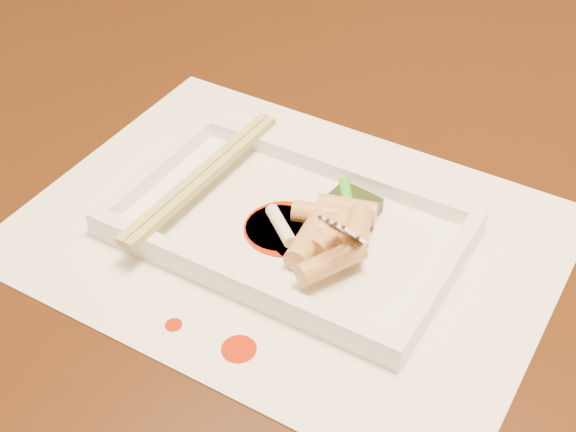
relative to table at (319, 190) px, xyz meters
The scene contains 25 objects.
table is the anchor object (origin of this frame).
placemat 0.21m from the table, 69.63° to the right, with size 0.40×0.30×0.00m, color white.
sauce_splatter_a 0.32m from the table, 71.91° to the right, with size 0.02×0.02×0.00m, color #B32105.
sauce_splatter_b 0.31m from the table, 81.55° to the right, with size 0.01×0.01×0.00m, color #B32105.
plate_base 0.21m from the table, 69.63° to the right, with size 0.26×0.16×0.01m, color white.
plate_rim_far 0.16m from the table, 56.67° to the right, with size 0.26×0.01×0.01m, color white.
plate_rim_near 0.28m from the table, 75.50° to the right, with size 0.26×0.01×0.01m, color white.
plate_rim_left 0.22m from the table, 109.73° to the right, with size 0.01×0.14×0.01m, color white.
plate_rim_right 0.28m from the table, 42.25° to the right, with size 0.01×0.14×0.01m, color white.
veg_piece 0.20m from the table, 52.95° to the right, with size 0.04×0.03×0.01m, color black.
scallion_white 0.23m from the table, 70.51° to the right, with size 0.01×0.01×0.04m, color #EAEACC.
scallion_green 0.22m from the table, 54.97° to the right, with size 0.01×0.01×0.09m, color green.
chopstick_a 0.21m from the table, 96.35° to the right, with size 0.01×0.19×0.01m, color tan.
chopstick_b 0.21m from the table, 93.68° to the right, with size 0.01×0.19×0.01m, color tan.
fork 0.27m from the table, 48.78° to the right, with size 0.09×0.10×0.14m, color silver, non-canonical shape.
sauce_blob_0 0.23m from the table, 65.73° to the right, with size 0.04×0.04×0.00m, color #B32105.
sauce_blob_1 0.22m from the table, 70.10° to the right, with size 0.06×0.06×0.00m, color #B32105.
sauce_blob_2 0.22m from the table, 71.27° to the right, with size 0.05×0.05×0.00m, color #B32105.
rice_cake_0 0.24m from the table, 64.16° to the right, with size 0.02×0.02×0.05m, color tan.
rice_cake_1 0.21m from the table, 61.17° to the right, with size 0.02×0.02×0.05m, color tan.
rice_cake_2 0.24m from the table, 54.48° to the right, with size 0.02×0.02×0.05m, color tan.
rice_cake_3 0.23m from the table, 57.19° to the right, with size 0.02×0.02×0.04m, color tan.
rice_cake_4 0.23m from the table, 59.35° to the right, with size 0.02×0.02×0.05m, color tan.
rice_cake_5 0.27m from the table, 59.94° to the right, with size 0.02×0.02×0.05m, color tan.
rice_cake_6 0.21m from the table, 55.16° to the right, with size 0.02×0.02×0.05m, color tan.
Camera 1 is at (0.30, -0.56, 1.17)m, focal length 50.00 mm.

